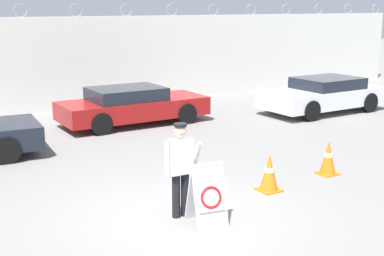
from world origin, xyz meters
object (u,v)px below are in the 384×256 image
Objects in this scene: parked_car_rear_sedan at (132,105)px; parked_car_far_side at (323,94)px; barricade_sign at (207,194)px; traffic_cone_near at (328,158)px; traffic_cone_mid at (269,173)px; security_guard at (181,166)px.

parked_car_rear_sedan is 1.02× the size of parked_car_far_side.
barricade_sign is 3.96m from traffic_cone_near.
traffic_cone_mid is 8.82m from parked_car_far_side.
security_guard is at bearing -108.69° from parked_car_rear_sedan.
parked_car_rear_sedan is (2.21, 7.98, 0.07)m from barricade_sign.
traffic_cone_near and traffic_cone_mid have the same top height.
traffic_cone_near is at bearing 45.28° from parked_car_far_side.
traffic_cone_near is 1.00× the size of traffic_cone_mid.
traffic_cone_mid is at bearing -174.07° from traffic_cone_near.
security_guard is 7.85m from parked_car_rear_sedan.
barricade_sign is at bearing -158.51° from traffic_cone_mid.
security_guard is 0.37× the size of parked_car_rear_sedan.
parked_car_rear_sedan is at bearing 83.26° from barricade_sign.
parked_car_rear_sedan is at bearing 88.33° from traffic_cone_mid.
barricade_sign is 10.89m from parked_car_far_side.
parked_car_rear_sedan is (0.21, 7.19, 0.23)m from traffic_cone_mid.
parked_car_far_side is at bearing 44.22° from barricade_sign.
security_guard is 2.32m from traffic_cone_mid.
security_guard reaches higher than parked_car_rear_sedan.
traffic_cone_near is 0.17× the size of parked_car_far_side.
parked_car_far_side reaches higher than parked_car_rear_sedan.
security_guard is 4.13m from traffic_cone_near.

